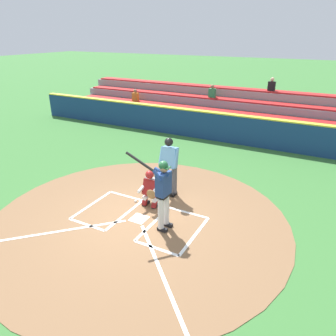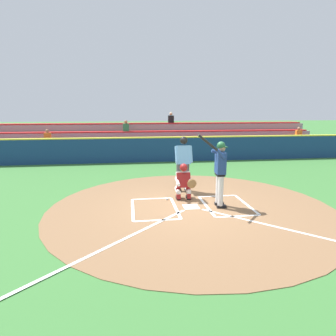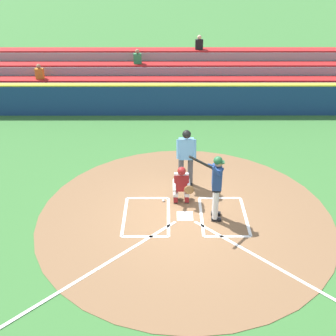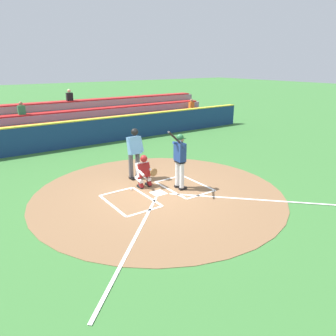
# 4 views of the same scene
# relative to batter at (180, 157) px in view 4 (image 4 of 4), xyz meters

# --- Properties ---
(ground_plane) EXTENTS (120.00, 120.00, 0.00)m
(ground_plane) POSITION_rel_batter_xyz_m (0.79, -0.08, -1.10)
(ground_plane) COLOR #387033
(dirt_circle) EXTENTS (8.00, 8.00, 0.01)m
(dirt_circle) POSITION_rel_batter_xyz_m (0.79, -0.08, -1.09)
(dirt_circle) COLOR brown
(dirt_circle) RESTS_ON ground
(home_plate_and_chalk) EXTENTS (7.93, 4.91, 0.01)m
(home_plate_and_chalk) POSITION_rel_batter_xyz_m (0.79, 0.80, -1.08)
(home_plate_and_chalk) COLOR white
(home_plate_and_chalk) RESTS_ON dirt_circle
(batter) EXTENTS (0.96, 0.67, 2.13)m
(batter) POSITION_rel_batter_xyz_m (0.00, 0.00, 0.00)
(batter) COLOR silver
(batter) RESTS_ON ground
(catcher) EXTENTS (0.59, 0.60, 1.13)m
(catcher) POSITION_rel_batter_xyz_m (0.86, -0.83, -0.51)
(catcher) COLOR black
(catcher) RESTS_ON ground
(plate_umpire) EXTENTS (0.58, 0.41, 1.86)m
(plate_umpire) POSITION_rel_batter_xyz_m (0.72, -1.72, -0.02)
(plate_umpire) COLOR #4C4C51
(plate_umpire) RESTS_ON ground
(baseball) EXTENTS (0.07, 0.07, 0.07)m
(baseball) POSITION_rel_batter_xyz_m (1.38, -0.81, -1.06)
(baseball) COLOR white
(baseball) RESTS_ON ground
(backstop_wall) EXTENTS (22.00, 0.36, 1.31)m
(backstop_wall) POSITION_rel_batter_xyz_m (0.79, -7.58, -0.45)
(backstop_wall) COLOR navy
(backstop_wall) RESTS_ON ground
(bleacher_stand) EXTENTS (20.00, 3.40, 2.55)m
(bleacher_stand) POSITION_rel_batter_xyz_m (0.79, -10.28, -0.40)
(bleacher_stand) COLOR gray
(bleacher_stand) RESTS_ON ground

